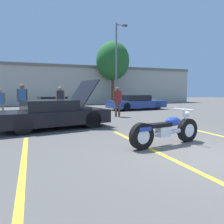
{
  "coord_description": "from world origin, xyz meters",
  "views": [
    {
      "loc": [
        -3.81,
        -3.71,
        1.47
      ],
      "look_at": [
        -1.35,
        2.92,
        0.8
      ],
      "focal_mm": 35.0,
      "sensor_mm": 36.0,
      "label": 1
    }
  ],
  "objects_px": {
    "parked_car_left_row": "(54,104)",
    "spectator_by_show_car": "(22,99)",
    "spectator_near_motorcycle": "(118,99)",
    "spectator_midground": "(0,101)",
    "parked_car_right_row": "(136,103)",
    "motorcycle": "(166,130)",
    "show_car_hood_open": "(54,114)",
    "light_pole": "(117,61)",
    "tree_background": "(113,61)",
    "spectator_far_lot": "(60,99)"
  },
  "relations": [
    {
      "from": "parked_car_left_row",
      "to": "spectator_midground",
      "type": "distance_m",
      "value": 4.17
    },
    {
      "from": "tree_background",
      "to": "show_car_hood_open",
      "type": "height_order",
      "value": "tree_background"
    },
    {
      "from": "show_car_hood_open",
      "to": "parked_car_right_row",
      "type": "relative_size",
      "value": 0.92
    },
    {
      "from": "parked_car_left_row",
      "to": "spectator_far_lot",
      "type": "height_order",
      "value": "spectator_far_lot"
    },
    {
      "from": "spectator_midground",
      "to": "show_car_hood_open",
      "type": "bearing_deg",
      "value": -61.11
    },
    {
      "from": "light_pole",
      "to": "motorcycle",
      "type": "xyz_separation_m",
      "value": [
        -4.61,
        -15.23,
        -3.99
      ]
    },
    {
      "from": "motorcycle",
      "to": "show_car_hood_open",
      "type": "height_order",
      "value": "show_car_hood_open"
    },
    {
      "from": "parked_car_right_row",
      "to": "spectator_by_show_car",
      "type": "xyz_separation_m",
      "value": [
        -8.38,
        -3.98,
        0.54
      ]
    },
    {
      "from": "light_pole",
      "to": "spectator_midground",
      "type": "distance_m",
      "value": 12.31
    },
    {
      "from": "light_pole",
      "to": "spectator_far_lot",
      "type": "distance_m",
      "value": 10.09
    },
    {
      "from": "motorcycle",
      "to": "show_car_hood_open",
      "type": "bearing_deg",
      "value": 112.68
    },
    {
      "from": "show_car_hood_open",
      "to": "spectator_by_show_car",
      "type": "xyz_separation_m",
      "value": [
        -1.25,
        2.96,
        0.53
      ]
    },
    {
      "from": "parked_car_left_row",
      "to": "spectator_by_show_car",
      "type": "xyz_separation_m",
      "value": [
        -1.96,
        -4.16,
        0.56
      ]
    },
    {
      "from": "parked_car_right_row",
      "to": "spectator_midground",
      "type": "bearing_deg",
      "value": -171.96
    },
    {
      "from": "motorcycle",
      "to": "show_car_hood_open",
      "type": "distance_m",
      "value": 4.72
    },
    {
      "from": "parked_car_right_row",
      "to": "light_pole",
      "type": "bearing_deg",
      "value": 82.43
    },
    {
      "from": "motorcycle",
      "to": "spectator_near_motorcycle",
      "type": "bearing_deg",
      "value": 68.92
    },
    {
      "from": "light_pole",
      "to": "tree_background",
      "type": "xyz_separation_m",
      "value": [
        0.72,
        3.12,
        0.48
      ]
    },
    {
      "from": "parked_car_left_row",
      "to": "spectator_near_motorcycle",
      "type": "distance_m",
      "value": 5.37
    },
    {
      "from": "parked_car_left_row",
      "to": "spectator_near_motorcycle",
      "type": "xyz_separation_m",
      "value": [
        3.15,
        -4.33,
        0.49
      ]
    },
    {
      "from": "parked_car_left_row",
      "to": "spectator_far_lot",
      "type": "distance_m",
      "value": 2.94
    },
    {
      "from": "motorcycle",
      "to": "parked_car_left_row",
      "type": "xyz_separation_m",
      "value": [
        -1.87,
        11.08,
        0.13
      ]
    },
    {
      "from": "spectator_midground",
      "to": "spectator_by_show_car",
      "type": "bearing_deg",
      "value": -50.69
    },
    {
      "from": "spectator_near_motorcycle",
      "to": "spectator_midground",
      "type": "distance_m",
      "value": 6.47
    },
    {
      "from": "motorcycle",
      "to": "parked_car_left_row",
      "type": "distance_m",
      "value": 11.23
    },
    {
      "from": "spectator_by_show_car",
      "to": "spectator_midground",
      "type": "xyz_separation_m",
      "value": [
        -1.16,
        1.42,
        -0.15
      ]
    },
    {
      "from": "light_pole",
      "to": "tree_background",
      "type": "bearing_deg",
      "value": 76.94
    },
    {
      "from": "spectator_by_show_car",
      "to": "spectator_far_lot",
      "type": "distance_m",
      "value": 2.39
    },
    {
      "from": "spectator_near_motorcycle",
      "to": "light_pole",
      "type": "bearing_deg",
      "value": 68.56
    },
    {
      "from": "spectator_near_motorcycle",
      "to": "spectator_by_show_car",
      "type": "height_order",
      "value": "spectator_by_show_car"
    },
    {
      "from": "spectator_by_show_car",
      "to": "spectator_far_lot",
      "type": "xyz_separation_m",
      "value": [
        2.03,
        1.26,
        -0.05
      ]
    },
    {
      "from": "tree_background",
      "to": "show_car_hood_open",
      "type": "xyz_separation_m",
      "value": [
        -7.9,
        -14.39,
        -4.31
      ]
    },
    {
      "from": "spectator_by_show_car",
      "to": "spectator_midground",
      "type": "relative_size",
      "value": 1.14
    },
    {
      "from": "tree_background",
      "to": "spectator_by_show_car",
      "type": "bearing_deg",
      "value": -128.7
    },
    {
      "from": "tree_background",
      "to": "spectator_far_lot",
      "type": "distance_m",
      "value": 13.0
    },
    {
      "from": "light_pole",
      "to": "spectator_near_motorcycle",
      "type": "relative_size",
      "value": 4.65
    },
    {
      "from": "motorcycle",
      "to": "spectator_far_lot",
      "type": "distance_m",
      "value": 8.4
    },
    {
      "from": "light_pole",
      "to": "parked_car_left_row",
      "type": "bearing_deg",
      "value": -147.35
    },
    {
      "from": "spectator_by_show_car",
      "to": "show_car_hood_open",
      "type": "bearing_deg",
      "value": -67.05
    },
    {
      "from": "parked_car_right_row",
      "to": "spectator_midground",
      "type": "distance_m",
      "value": 9.89
    },
    {
      "from": "parked_car_left_row",
      "to": "spectator_near_motorcycle",
      "type": "relative_size",
      "value": 2.45
    },
    {
      "from": "parked_car_left_row",
      "to": "spectator_by_show_car",
      "type": "bearing_deg",
      "value": -121.53
    },
    {
      "from": "show_car_hood_open",
      "to": "spectator_far_lot",
      "type": "relative_size",
      "value": 2.58
    },
    {
      "from": "light_pole",
      "to": "tree_background",
      "type": "distance_m",
      "value": 3.24
    },
    {
      "from": "parked_car_right_row",
      "to": "spectator_near_motorcycle",
      "type": "relative_size",
      "value": 2.84
    },
    {
      "from": "spectator_far_lot",
      "to": "tree_background",
      "type": "bearing_deg",
      "value": 55.0
    },
    {
      "from": "light_pole",
      "to": "parked_car_left_row",
      "type": "relative_size",
      "value": 1.9
    },
    {
      "from": "spectator_midground",
      "to": "parked_car_right_row",
      "type": "bearing_deg",
      "value": 14.97
    },
    {
      "from": "parked_car_right_row",
      "to": "spectator_far_lot",
      "type": "bearing_deg",
      "value": -163.78
    },
    {
      "from": "show_car_hood_open",
      "to": "spectator_far_lot",
      "type": "distance_m",
      "value": 4.32
    }
  ]
}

